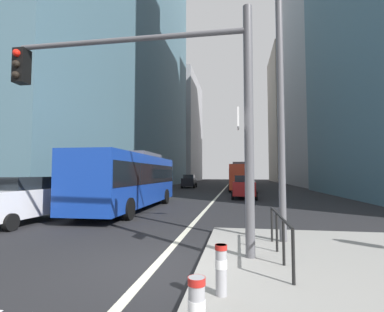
% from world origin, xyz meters
% --- Properties ---
extents(ground_plane, '(160.00, 160.00, 0.00)m').
position_xyz_m(ground_plane, '(0.00, 20.00, 0.00)').
color(ground_plane, black).
extents(lane_centre_line, '(0.20, 80.00, 0.01)m').
position_xyz_m(lane_centre_line, '(0.00, 30.00, 0.01)').
color(lane_centre_line, beige).
rests_on(lane_centre_line, ground).
extents(office_tower_left_near, '(13.93, 24.92, 40.29)m').
position_xyz_m(office_tower_left_near, '(-16.00, 19.69, 20.14)').
color(office_tower_left_near, slate).
rests_on(office_tower_left_near, ground).
extents(office_tower_left_mid, '(11.68, 24.20, 45.75)m').
position_xyz_m(office_tower_left_mid, '(-16.00, 47.14, 22.87)').
color(office_tower_left_mid, slate).
rests_on(office_tower_left_mid, ground).
extents(office_tower_left_far, '(12.13, 23.63, 30.38)m').
position_xyz_m(office_tower_left_far, '(-16.00, 76.53, 15.19)').
color(office_tower_left_far, '#9E9EA3').
rests_on(office_tower_left_far, ground).
extents(office_tower_right_mid, '(11.00, 24.83, 49.32)m').
position_xyz_m(office_tower_right_mid, '(17.00, 47.16, 24.66)').
color(office_tower_right_mid, '#9E9EA3').
rests_on(office_tower_right_mid, ground).
extents(office_tower_right_far, '(11.77, 18.86, 35.15)m').
position_xyz_m(office_tower_right_far, '(17.00, 73.28, 17.57)').
color(office_tower_right_far, gray).
rests_on(office_tower_right_far, ground).
extents(city_bus_blue_oncoming, '(2.83, 11.05, 3.40)m').
position_xyz_m(city_bus_blue_oncoming, '(-4.26, 9.46, 1.84)').
color(city_bus_blue_oncoming, '#14389E').
rests_on(city_bus_blue_oncoming, ground).
extents(sedan_white_oncoming, '(2.16, 4.36, 1.94)m').
position_xyz_m(sedan_white_oncoming, '(-7.14, 4.42, 0.99)').
color(sedan_white_oncoming, silver).
rests_on(sedan_white_oncoming, ground).
extents(city_bus_red_receding, '(2.79, 11.69, 3.40)m').
position_xyz_m(city_bus_red_receding, '(2.13, 29.46, 1.84)').
color(city_bus_red_receding, red).
rests_on(city_bus_red_receding, ground).
extents(car_oncoming_mid, '(2.18, 4.34, 1.94)m').
position_xyz_m(car_oncoming_mid, '(-5.29, 35.36, 0.99)').
color(car_oncoming_mid, black).
rests_on(car_oncoming_mid, ground).
extents(car_receding_near, '(2.11, 4.22, 1.94)m').
position_xyz_m(car_receding_near, '(2.96, 57.50, 0.99)').
color(car_receding_near, '#232838').
rests_on(car_receding_near, ground).
extents(car_receding_far, '(2.14, 4.14, 1.94)m').
position_xyz_m(car_receding_far, '(2.39, 18.01, 0.99)').
color(car_receding_far, maroon).
rests_on(car_receding_far, ground).
extents(traffic_signal_gantry, '(6.40, 0.65, 6.00)m').
position_xyz_m(traffic_signal_gantry, '(-0.02, 0.47, 4.12)').
color(traffic_signal_gantry, '#515156').
rests_on(traffic_signal_gantry, median_island).
extents(street_lamp_post, '(5.50, 0.32, 8.00)m').
position_xyz_m(street_lamp_post, '(3.12, 2.21, 5.28)').
color(street_lamp_post, '#56565B').
rests_on(street_lamp_post, median_island).
extents(bollard_left, '(0.20, 0.20, 0.81)m').
position_xyz_m(bollard_left, '(1.41, -3.21, 0.60)').
color(bollard_left, '#99999E').
rests_on(bollard_left, median_island).
extents(bollard_right, '(0.20, 0.20, 0.79)m').
position_xyz_m(bollard_right, '(1.58, -1.69, 0.59)').
color(bollard_right, '#99999E').
rests_on(bollard_right, median_island).
extents(pedestrian_railing, '(0.06, 3.26, 0.98)m').
position_xyz_m(pedestrian_railing, '(2.80, 0.55, 0.84)').
color(pedestrian_railing, black).
rests_on(pedestrian_railing, median_island).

